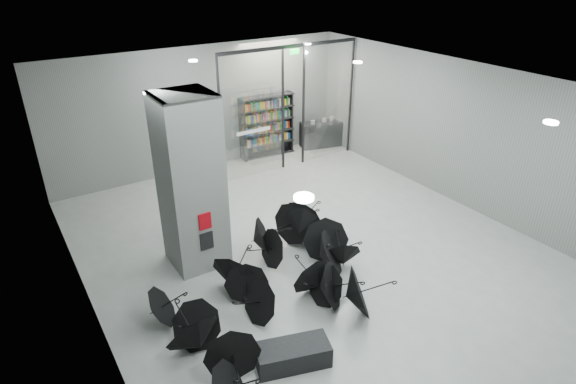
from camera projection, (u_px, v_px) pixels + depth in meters
room at (340, 153)px, 9.67m from camera, size 14.00×14.02×4.01m
column at (191, 183)px, 10.34m from camera, size 1.20×1.20×4.00m
fire_cabinet at (205, 221)px, 10.16m from camera, size 0.28×0.04×0.38m
info_panel at (207, 241)px, 10.39m from camera, size 0.30×0.03×0.42m
exit_sign at (295, 52)px, 14.37m from camera, size 0.30×0.06×0.15m
glass_partition at (291, 103)px, 15.25m from camera, size 5.06×0.08×4.00m
bench at (293, 355)px, 8.30m from camera, size 1.40×0.92×0.42m
bookshelf at (267, 126)px, 16.61m from camera, size 2.00×0.56×2.17m
shop_counter at (321, 134)px, 17.67m from camera, size 1.64×0.96×0.92m
umbrella_cluster at (282, 278)px, 10.08m from camera, size 5.43×4.79×1.31m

